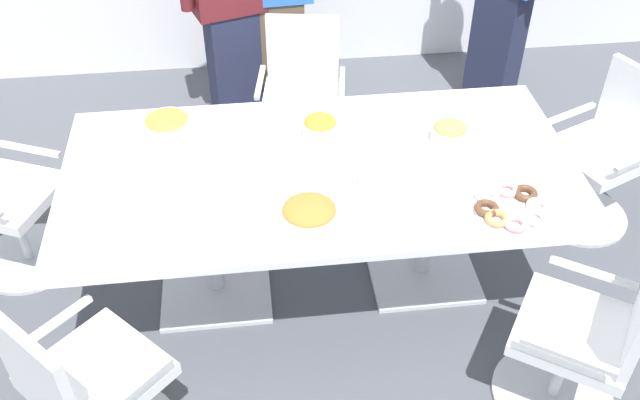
{
  "coord_description": "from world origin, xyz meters",
  "views": [
    {
      "loc": [
        -0.31,
        -2.61,
        2.77
      ],
      "look_at": [
        0.0,
        0.0,
        0.55
      ],
      "focal_mm": 39.89,
      "sensor_mm": 36.0,
      "label": 1
    }
  ],
  "objects_px": {
    "snack_bowl_cookies": "(450,132)",
    "office_chair_4": "(1,201)",
    "snack_bowl_pretzels": "(309,214)",
    "napkin_pile": "(253,163)",
    "person_standing_0": "(229,0)",
    "donut_platter": "(512,207)",
    "conference_table": "(320,188)",
    "office_chair_2": "(603,158)",
    "office_chair_1": "(585,344)",
    "office_chair_3": "(302,103)",
    "snack_bowl_chips_yellow": "(167,123)",
    "office_chair_0": "(89,392)",
    "snack_bowl_chips_orange": "(320,127)",
    "plate_stack": "(380,180)"
  },
  "relations": [
    {
      "from": "conference_table",
      "to": "snack_bowl_cookies",
      "type": "distance_m",
      "value": 0.69
    },
    {
      "from": "office_chair_1",
      "to": "snack_bowl_cookies",
      "type": "bearing_deg",
      "value": 53.27
    },
    {
      "from": "office_chair_3",
      "to": "person_standing_0",
      "type": "relative_size",
      "value": 0.54
    },
    {
      "from": "person_standing_0",
      "to": "snack_bowl_cookies",
      "type": "relative_size",
      "value": 9.45
    },
    {
      "from": "snack_bowl_pretzels",
      "to": "napkin_pile",
      "type": "distance_m",
      "value": 0.44
    },
    {
      "from": "office_chair_0",
      "to": "snack_bowl_cookies",
      "type": "relative_size",
      "value": 5.11
    },
    {
      "from": "conference_table",
      "to": "donut_platter",
      "type": "height_order",
      "value": "donut_platter"
    },
    {
      "from": "snack_bowl_chips_yellow",
      "to": "office_chair_2",
      "type": "bearing_deg",
      "value": -1.23
    },
    {
      "from": "conference_table",
      "to": "office_chair_4",
      "type": "height_order",
      "value": "office_chair_4"
    },
    {
      "from": "office_chair_0",
      "to": "office_chair_2",
      "type": "height_order",
      "value": "same"
    },
    {
      "from": "plate_stack",
      "to": "snack_bowl_chips_orange",
      "type": "bearing_deg",
      "value": 119.27
    },
    {
      "from": "office_chair_3",
      "to": "snack_bowl_chips_yellow",
      "type": "distance_m",
      "value": 1.1
    },
    {
      "from": "office_chair_3",
      "to": "donut_platter",
      "type": "distance_m",
      "value": 1.73
    },
    {
      "from": "office_chair_4",
      "to": "plate_stack",
      "type": "xyz_separation_m",
      "value": [
        1.87,
        -0.51,
        0.37
      ]
    },
    {
      "from": "office_chair_0",
      "to": "office_chair_3",
      "type": "relative_size",
      "value": 1.0
    },
    {
      "from": "snack_bowl_chips_orange",
      "to": "snack_bowl_cookies",
      "type": "distance_m",
      "value": 0.63
    },
    {
      "from": "conference_table",
      "to": "napkin_pile",
      "type": "xyz_separation_m",
      "value": [
        -0.31,
        0.01,
        0.17
      ]
    },
    {
      "from": "office_chair_0",
      "to": "snack_bowl_cookies",
      "type": "distance_m",
      "value": 1.99
    },
    {
      "from": "office_chair_3",
      "to": "snack_bowl_pretzels",
      "type": "relative_size",
      "value": 3.51
    },
    {
      "from": "office_chair_2",
      "to": "plate_stack",
      "type": "height_order",
      "value": "office_chair_2"
    },
    {
      "from": "snack_bowl_chips_yellow",
      "to": "napkin_pile",
      "type": "distance_m",
      "value": 0.56
    },
    {
      "from": "office_chair_0",
      "to": "conference_table",
      "type": "bearing_deg",
      "value": 86.81
    },
    {
      "from": "office_chair_1",
      "to": "office_chair_2",
      "type": "relative_size",
      "value": 1.0
    },
    {
      "from": "snack_bowl_pretzels",
      "to": "donut_platter",
      "type": "height_order",
      "value": "snack_bowl_pretzels"
    },
    {
      "from": "office_chair_4",
      "to": "snack_bowl_pretzels",
      "type": "height_order",
      "value": "office_chair_4"
    },
    {
      "from": "plate_stack",
      "to": "snack_bowl_cookies",
      "type": "bearing_deg",
      "value": 36.44
    },
    {
      "from": "office_chair_3",
      "to": "snack_bowl_chips_yellow",
      "type": "relative_size",
      "value": 3.74
    },
    {
      "from": "office_chair_2",
      "to": "office_chair_0",
      "type": "bearing_deg",
      "value": 91.14
    },
    {
      "from": "conference_table",
      "to": "office_chair_2",
      "type": "xyz_separation_m",
      "value": [
        1.62,
        0.34,
        -0.22
      ]
    },
    {
      "from": "napkin_pile",
      "to": "snack_bowl_cookies",
      "type": "bearing_deg",
      "value": 7.29
    },
    {
      "from": "snack_bowl_chips_yellow",
      "to": "snack_bowl_chips_orange",
      "type": "distance_m",
      "value": 0.76
    },
    {
      "from": "snack_bowl_chips_orange",
      "to": "snack_bowl_cookies",
      "type": "relative_size",
      "value": 1.01
    },
    {
      "from": "office_chair_4",
      "to": "person_standing_0",
      "type": "distance_m",
      "value": 1.82
    },
    {
      "from": "person_standing_0",
      "to": "snack_bowl_cookies",
      "type": "distance_m",
      "value": 1.79
    },
    {
      "from": "office_chair_0",
      "to": "snack_bowl_chips_orange",
      "type": "relative_size",
      "value": 5.07
    },
    {
      "from": "office_chair_4",
      "to": "person_standing_0",
      "type": "relative_size",
      "value": 0.54
    },
    {
      "from": "conference_table",
      "to": "snack_bowl_cookies",
      "type": "relative_size",
      "value": 13.48
    },
    {
      "from": "office_chair_0",
      "to": "donut_platter",
      "type": "xyz_separation_m",
      "value": [
        1.8,
        0.48,
        0.37
      ]
    },
    {
      "from": "office_chair_1",
      "to": "napkin_pile",
      "type": "bearing_deg",
      "value": 89.71
    },
    {
      "from": "snack_bowl_pretzels",
      "to": "napkin_pile",
      "type": "bearing_deg",
      "value": 119.59
    },
    {
      "from": "conference_table",
      "to": "office_chair_3",
      "type": "bearing_deg",
      "value": 89.03
    },
    {
      "from": "snack_bowl_cookies",
      "to": "office_chair_4",
      "type": "bearing_deg",
      "value": 174.54
    },
    {
      "from": "office_chair_1",
      "to": "office_chair_3",
      "type": "height_order",
      "value": "same"
    },
    {
      "from": "office_chair_1",
      "to": "office_chair_3",
      "type": "relative_size",
      "value": 1.0
    },
    {
      "from": "office_chair_0",
      "to": "office_chair_1",
      "type": "height_order",
      "value": "same"
    },
    {
      "from": "conference_table",
      "to": "snack_bowl_cookies",
      "type": "height_order",
      "value": "snack_bowl_cookies"
    },
    {
      "from": "office_chair_1",
      "to": "office_chair_3",
      "type": "distance_m",
      "value": 2.22
    },
    {
      "from": "person_standing_0",
      "to": "napkin_pile",
      "type": "height_order",
      "value": "person_standing_0"
    },
    {
      "from": "snack_bowl_chips_orange",
      "to": "snack_bowl_cookies",
      "type": "xyz_separation_m",
      "value": [
        0.62,
        -0.11,
        -0.01
      ]
    },
    {
      "from": "office_chair_4",
      "to": "snack_bowl_chips_orange",
      "type": "distance_m",
      "value": 1.7
    }
  ]
}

